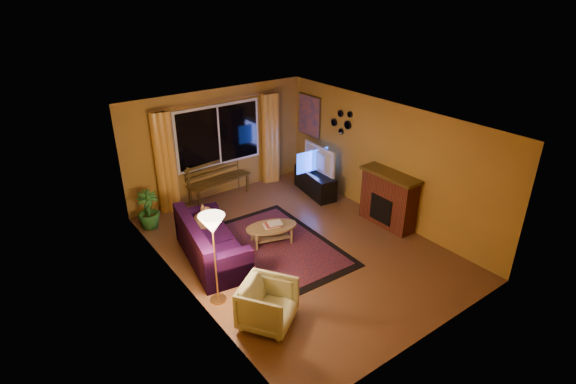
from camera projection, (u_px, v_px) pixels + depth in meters
floor at (297, 247)px, 8.65m from camera, size 4.50×6.00×0.02m
ceiling at (299, 120)px, 7.56m from camera, size 4.50×6.00×0.02m
wall_back at (218, 143)px, 10.29m from camera, size 4.50×0.02×2.50m
wall_left at (181, 225)px, 6.90m from camera, size 0.02×6.00×2.50m
wall_right at (384, 161)px, 9.31m from camera, size 0.02×6.00×2.50m
window at (219, 136)px, 10.16m from camera, size 2.00×0.02×1.30m
curtain_rod at (217, 101)px, 9.78m from camera, size 3.20×0.03×0.03m
curtain_left at (165, 163)px, 9.53m from camera, size 0.36×0.36×2.24m
curtain_right at (270, 139)px, 10.97m from camera, size 0.36×0.36×2.24m
bench at (220, 189)px, 10.45m from camera, size 1.58×0.66×0.46m
potted_plant at (148, 210)px, 9.14m from camera, size 0.47×0.47×0.80m
sofa at (212, 240)px, 8.09m from camera, size 1.16×2.08×0.80m
dog at (202, 218)px, 8.34m from camera, size 0.40×0.49×0.49m
armchair at (268, 302)px, 6.57m from camera, size 1.01×0.99×0.77m
floor_lamp at (215, 260)px, 6.87m from camera, size 0.30×0.30×1.55m
rug at (279, 245)px, 8.66m from camera, size 1.91×2.94×0.02m
coffee_table at (272, 234)px, 8.70m from camera, size 1.26×1.26×0.37m
tv_console at (315, 183)px, 10.67m from camera, size 0.65×1.36×0.54m
television at (316, 160)px, 10.42m from camera, size 0.20×1.10×0.63m
fireplace at (389, 200)px, 9.21m from camera, size 0.40×1.20×1.10m
mirror_cluster at (341, 121)px, 9.99m from camera, size 0.06×0.60×0.56m
painting at (309, 116)px, 10.90m from camera, size 0.04×0.76×0.96m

